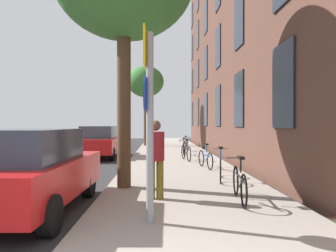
{
  "coord_description": "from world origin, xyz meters",
  "views": [
    {
      "loc": [
        0.35,
        -1.27,
        1.72
      ],
      "look_at": [
        0.72,
        11.36,
        1.65
      ],
      "focal_mm": 32.45,
      "sensor_mm": 36.0,
      "label": 1
    }
  ],
  "objects_px": {
    "car_1": "(100,142)",
    "sign_post": "(148,109)",
    "bicycle_2": "(205,158)",
    "tree_far": "(145,82)",
    "bicycle_5": "(186,145)",
    "bicycle_3": "(186,152)",
    "bicycle_0": "(239,183)",
    "traffic_light": "(147,114)",
    "bicycle_4": "(184,148)",
    "bicycle_1": "(220,167)",
    "car_0": "(29,170)",
    "pedestrian_0": "(156,154)"
  },
  "relations": [
    {
      "from": "sign_post",
      "to": "car_1",
      "type": "xyz_separation_m",
      "value": [
        -2.84,
        10.59,
        -1.12
      ]
    },
    {
      "from": "bicycle_4",
      "to": "bicycle_0",
      "type": "bearing_deg",
      "value": -87.66
    },
    {
      "from": "sign_post",
      "to": "bicycle_4",
      "type": "height_order",
      "value": "sign_post"
    },
    {
      "from": "bicycle_3",
      "to": "bicycle_5",
      "type": "bearing_deg",
      "value": 84.92
    },
    {
      "from": "bicycle_5",
      "to": "car_1",
      "type": "distance_m",
      "value": 5.4
    },
    {
      "from": "bicycle_5",
      "to": "car_0",
      "type": "xyz_separation_m",
      "value": [
        -4.12,
        -12.38,
        0.37
      ]
    },
    {
      "from": "traffic_light",
      "to": "bicycle_4",
      "type": "bearing_deg",
      "value": -75.78
    },
    {
      "from": "tree_far",
      "to": "bicycle_3",
      "type": "bearing_deg",
      "value": -76.84
    },
    {
      "from": "pedestrian_0",
      "to": "bicycle_0",
      "type": "bearing_deg",
      "value": -8.42
    },
    {
      "from": "tree_far",
      "to": "bicycle_1",
      "type": "height_order",
      "value": "tree_far"
    },
    {
      "from": "bicycle_2",
      "to": "car_0",
      "type": "bearing_deg",
      "value": -128.98
    },
    {
      "from": "traffic_light",
      "to": "bicycle_3",
      "type": "distance_m",
      "value": 11.68
    },
    {
      "from": "car_1",
      "to": "sign_post",
      "type": "bearing_deg",
      "value": -74.96
    },
    {
      "from": "bicycle_1",
      "to": "car_0",
      "type": "height_order",
      "value": "car_0"
    },
    {
      "from": "car_1",
      "to": "bicycle_1",
      "type": "bearing_deg",
      "value": -55.1
    },
    {
      "from": "bicycle_5",
      "to": "bicycle_3",
      "type": "bearing_deg",
      "value": -95.08
    },
    {
      "from": "sign_post",
      "to": "car_0",
      "type": "xyz_separation_m",
      "value": [
        -2.32,
        0.95,
        -1.12
      ]
    },
    {
      "from": "car_1",
      "to": "bicycle_5",
      "type": "bearing_deg",
      "value": 30.56
    },
    {
      "from": "sign_post",
      "to": "traffic_light",
      "type": "xyz_separation_m",
      "value": [
        -0.8,
        19.82,
        0.58
      ]
    },
    {
      "from": "pedestrian_0",
      "to": "car_1",
      "type": "xyz_separation_m",
      "value": [
        -2.94,
        9.0,
        -0.24
      ]
    },
    {
      "from": "bicycle_2",
      "to": "pedestrian_0",
      "type": "distance_m",
      "value": 4.91
    },
    {
      "from": "bicycle_2",
      "to": "bicycle_4",
      "type": "bearing_deg",
      "value": 94.98
    },
    {
      "from": "sign_post",
      "to": "bicycle_3",
      "type": "relative_size",
      "value": 1.91
    },
    {
      "from": "traffic_light",
      "to": "tree_far",
      "type": "xyz_separation_m",
      "value": [
        -0.06,
        -1.74,
        2.37
      ]
    },
    {
      "from": "bicycle_3",
      "to": "pedestrian_0",
      "type": "bearing_deg",
      "value": -100.39
    },
    {
      "from": "sign_post",
      "to": "bicycle_4",
      "type": "bearing_deg",
      "value": 82.41
    },
    {
      "from": "bicycle_3",
      "to": "bicycle_0",
      "type": "bearing_deg",
      "value": -86.22
    },
    {
      "from": "pedestrian_0",
      "to": "car_1",
      "type": "relative_size",
      "value": 0.41
    },
    {
      "from": "bicycle_0",
      "to": "pedestrian_0",
      "type": "bearing_deg",
      "value": 171.58
    },
    {
      "from": "bicycle_3",
      "to": "car_0",
      "type": "bearing_deg",
      "value": -115.96
    },
    {
      "from": "bicycle_3",
      "to": "car_1",
      "type": "xyz_separation_m",
      "value": [
        -4.22,
        2.06,
        0.35
      ]
    },
    {
      "from": "bicycle_1",
      "to": "car_1",
      "type": "distance_m",
      "value": 8.37
    },
    {
      "from": "bicycle_4",
      "to": "bicycle_5",
      "type": "bearing_deg",
      "value": 81.88
    },
    {
      "from": "car_0",
      "to": "bicycle_1",
      "type": "bearing_deg",
      "value": 33.17
    },
    {
      "from": "bicycle_3",
      "to": "pedestrian_0",
      "type": "distance_m",
      "value": 7.08
    },
    {
      "from": "tree_far",
      "to": "bicycle_1",
      "type": "distance_m",
      "value": 15.27
    },
    {
      "from": "bicycle_5",
      "to": "tree_far",
      "type": "bearing_deg",
      "value": 119.25
    },
    {
      "from": "bicycle_0",
      "to": "bicycle_4",
      "type": "distance_m",
      "value": 9.61
    },
    {
      "from": "bicycle_4",
      "to": "car_1",
      "type": "bearing_deg",
      "value": -175.47
    },
    {
      "from": "bicycle_0",
      "to": "bicycle_3",
      "type": "height_order",
      "value": "bicycle_0"
    },
    {
      "from": "bicycle_0",
      "to": "bicycle_5",
      "type": "xyz_separation_m",
      "value": [
        -0.05,
        12.0,
        -0.02
      ]
    },
    {
      "from": "sign_post",
      "to": "pedestrian_0",
      "type": "xyz_separation_m",
      "value": [
        0.1,
        1.59,
        -0.88
      ]
    },
    {
      "from": "bicycle_2",
      "to": "tree_far",
      "type": "bearing_deg",
      "value": 102.89
    },
    {
      "from": "sign_post",
      "to": "bicycle_0",
      "type": "height_order",
      "value": "sign_post"
    },
    {
      "from": "pedestrian_0",
      "to": "car_1",
      "type": "height_order",
      "value": "pedestrian_0"
    },
    {
      "from": "traffic_light",
      "to": "bicycle_2",
      "type": "bearing_deg",
      "value": -78.96
    },
    {
      "from": "bicycle_5",
      "to": "car_1",
      "type": "bearing_deg",
      "value": -149.44
    },
    {
      "from": "car_1",
      "to": "bicycle_0",
      "type": "bearing_deg",
      "value": -63.12
    },
    {
      "from": "traffic_light",
      "to": "pedestrian_0",
      "type": "bearing_deg",
      "value": -87.18
    },
    {
      "from": "sign_post",
      "to": "bicycle_3",
      "type": "height_order",
      "value": "sign_post"
    }
  ]
}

